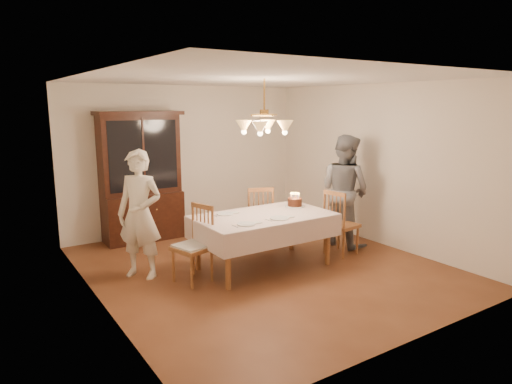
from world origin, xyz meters
TOP-DOWN VIEW (x-y plane):
  - ground at (0.00, 0.00)m, footprint 5.00×5.00m
  - room_shell at (0.00, 0.00)m, footprint 5.00×5.00m
  - dining_table at (0.00, 0.00)m, footprint 1.90×1.10m
  - china_hutch at (-0.95, 2.25)m, footprint 1.38×0.54m
  - chair_far_side at (0.46, 0.83)m, footprint 0.56×0.55m
  - chair_left_end at (-1.07, 0.06)m, footprint 0.52×0.53m
  - chair_right_end at (1.31, -0.17)m, footprint 0.48×0.50m
  - elderly_woman at (-1.56, 0.60)m, footprint 0.72×0.73m
  - adult_in_grey at (1.69, 0.17)m, footprint 0.78×0.95m
  - birthday_cake at (0.68, 0.17)m, footprint 0.30×0.30m
  - place_setting_near_left at (-0.47, -0.31)m, footprint 0.38×0.23m
  - place_setting_near_right at (0.06, -0.29)m, footprint 0.40×0.25m
  - place_setting_far_left at (-0.42, 0.33)m, footprint 0.38×0.23m
  - chandelier at (-0.00, -0.00)m, footprint 0.62×0.62m

SIDE VIEW (x-z plane):
  - ground at x=0.00m, z-range 0.00..0.00m
  - chair_far_side at x=0.46m, z-range -0.06..0.94m
  - chair_right_end at x=1.31m, z-range -0.06..0.94m
  - chair_left_end at x=-1.07m, z-range -0.05..0.95m
  - dining_table at x=0.00m, z-range 0.30..1.06m
  - place_setting_far_left at x=-0.42m, z-range 0.76..0.77m
  - place_setting_near_left at x=-0.47m, z-range 0.76..0.77m
  - place_setting_near_right at x=0.06m, z-range 0.76..0.77m
  - birthday_cake at x=0.68m, z-range 0.71..0.92m
  - elderly_woman at x=-1.56m, z-range 0.00..1.70m
  - adult_in_grey at x=1.69m, z-range 0.00..1.80m
  - china_hutch at x=-0.95m, z-range -0.04..2.12m
  - room_shell at x=0.00m, z-range -0.92..4.08m
  - chandelier at x=0.00m, z-range 1.61..2.34m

